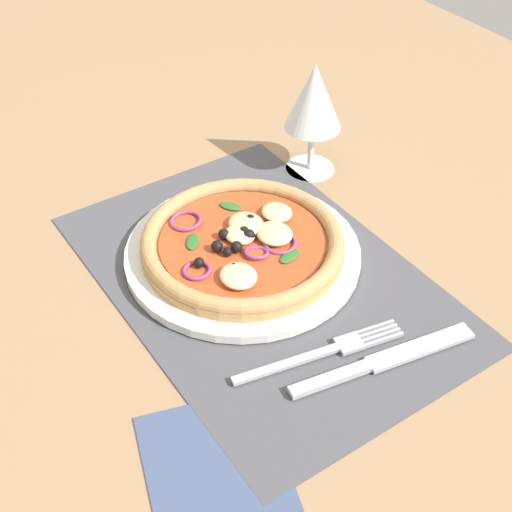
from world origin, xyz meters
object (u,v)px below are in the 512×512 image
at_px(knife, 385,360).
at_px(napkin, 214,461).
at_px(pizza, 240,243).
at_px(fork, 328,351).
at_px(wine_glass, 314,100).
at_px(plate, 239,255).

distance_m(knife, napkin, 0.19).
distance_m(pizza, fork, 0.17).
xyz_separation_m(pizza, wine_glass, (-0.10, 0.18, 0.07)).
height_order(fork, knife, knife).
distance_m(plate, pizza, 0.02).
relative_size(pizza, knife, 1.13).
bearing_deg(pizza, fork, -1.55).
height_order(wine_glass, napkin, wine_glass).
bearing_deg(fork, knife, -35.19).
bearing_deg(napkin, plate, 142.26).
xyz_separation_m(knife, wine_glass, (-0.31, 0.14, 0.09)).
bearing_deg(wine_glass, plate, -59.82).
bearing_deg(pizza, wine_glass, 120.37).
bearing_deg(plate, fork, -1.30).
relative_size(fork, napkin, 1.38).
bearing_deg(knife, fork, 143.81).
bearing_deg(knife, plate, 109.75).
height_order(fork, napkin, fork).
height_order(plate, napkin, plate).
height_order(plate, pizza, pizza).
distance_m(plate, fork, 0.16).
relative_size(plate, wine_glass, 1.77).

